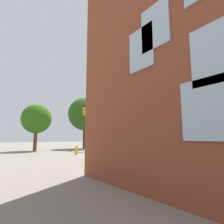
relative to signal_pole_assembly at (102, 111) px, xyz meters
name	(u,v)px	position (x,y,z in m)	size (l,w,h in m)	color
ground_plane	(116,152)	(-2.33, -0.32, -4.57)	(120.00, 120.00, 0.00)	gray
signal_pole_assembly	(102,111)	(0.00, 0.00, 0.00)	(7.05, 1.54, 6.54)	black
utility_pole	(140,117)	(0.53, -6.75, -0.12)	(0.67, 1.75, 8.59)	brown
fire_hydrant	(77,150)	(-2.36, 4.14, -4.16)	(0.33, 0.24, 0.83)	yellow
tree_near	(85,114)	(6.20, -0.93, 0.43)	(4.82, 4.82, 7.42)	brown
tree_mid	(171,117)	(-0.87, -11.80, 0.07)	(3.17, 3.17, 6.43)	brown
tree_far	(36,119)	(4.84, 6.10, -0.84)	(3.47, 3.47, 5.48)	brown
brick_building	(219,69)	(-14.93, 4.03, -0.44)	(7.34, 8.18, 8.24)	brown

